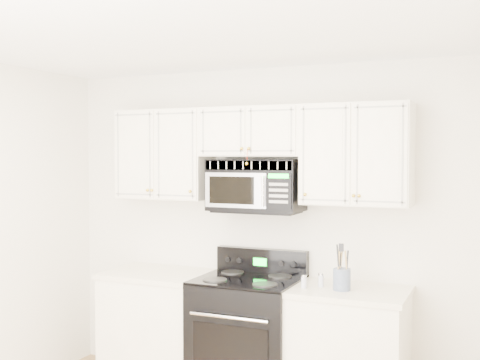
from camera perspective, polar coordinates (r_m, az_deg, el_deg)
The scene contains 9 objects.
room at distance 3.42m, azimuth -8.88°, elevation -7.57°, with size 3.51×3.51×2.61m.
base_cabinet_left at distance 5.22m, azimuth -7.67°, elevation -13.94°, with size 0.86×0.65×0.92m.
base_cabinet_right at distance 4.63m, azimuth 10.20°, elevation -16.09°, with size 0.86×0.65×0.92m.
range at distance 4.83m, azimuth 0.78°, elevation -14.54°, with size 0.78×0.71×1.13m.
upper_cabinets at distance 4.78m, azimuth 1.38°, elevation 2.89°, with size 2.44×0.37×0.75m.
microwave at distance 4.75m, azimuth 1.54°, elevation -0.49°, with size 0.73×0.42×0.41m.
utensil_crock at distance 4.43m, azimuth 9.63°, elevation -9.16°, with size 0.12×0.12×0.33m.
shaker_salt at distance 4.52m, azimuth 7.69°, elevation -9.38°, with size 0.04×0.04×0.10m.
shaker_pepper at distance 4.46m, azimuth 6.07°, elevation -9.54°, with size 0.04×0.04×0.10m.
Camera 1 is at (1.82, -2.84, 1.89)m, focal length 45.00 mm.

